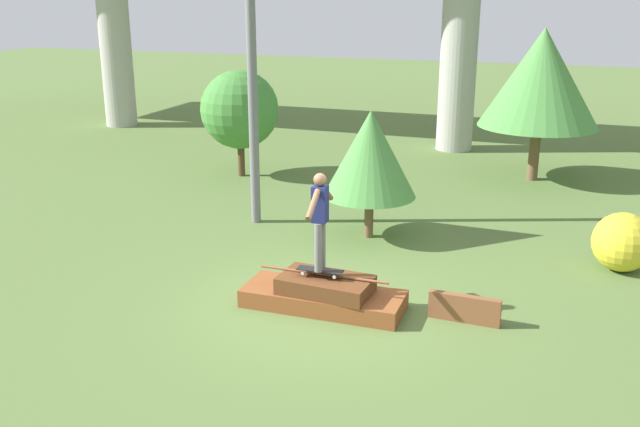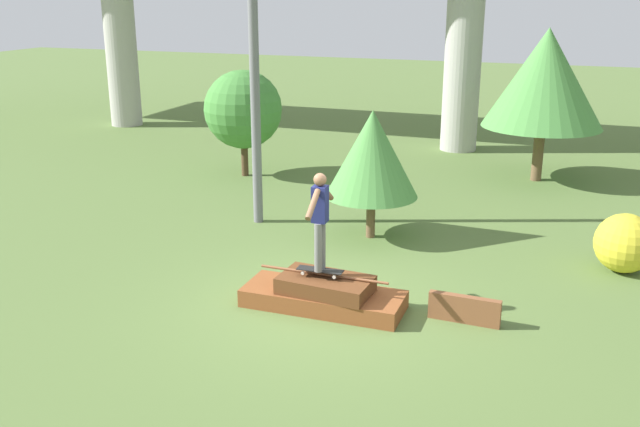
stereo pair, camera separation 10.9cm
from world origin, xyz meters
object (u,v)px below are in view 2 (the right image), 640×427
(utility_pole, at_px, (253,12))
(bush_yellow_flowering, at_px, (625,243))
(skater, at_px, (320,215))
(tree_behind_right, at_px, (243,110))
(skateboard, at_px, (320,270))
(tree_mid_back, at_px, (372,154))
(tree_behind_left, at_px, (545,78))

(utility_pole, distance_m, bush_yellow_flowering, 8.18)
(bush_yellow_flowering, bearing_deg, utility_pole, 177.31)
(skater, relative_size, tree_behind_right, 0.55)
(skater, xyz_separation_m, tree_behind_right, (-4.76, 7.10, 0.23))
(skateboard, xyz_separation_m, bush_yellow_flowering, (4.47, 3.30, -0.12))
(skateboard, distance_m, skater, 0.89)
(tree_behind_right, bearing_deg, utility_pole, -59.94)
(utility_pole, distance_m, tree_mid_back, 3.66)
(tree_behind_left, height_order, bush_yellow_flowering, tree_behind_left)
(tree_mid_back, distance_m, bush_yellow_flowering, 4.84)
(tree_behind_left, relative_size, bush_yellow_flowering, 3.68)
(skateboard, distance_m, utility_pole, 5.87)
(tree_behind_left, relative_size, tree_mid_back, 1.51)
(skater, height_order, tree_behind_right, tree_behind_right)
(skateboard, xyz_separation_m, tree_behind_left, (2.58, 9.29, 1.99))
(tree_behind_right, bearing_deg, skater, -56.19)
(skateboard, bearing_deg, skater, 0.00)
(skateboard, xyz_separation_m, utility_pole, (-2.75, 3.64, 3.69))
(skater, bearing_deg, bush_yellow_flowering, 36.44)
(tree_behind_left, height_order, tree_mid_back, tree_behind_left)
(tree_mid_back, bearing_deg, skateboard, -86.46)
(utility_pole, relative_size, bush_yellow_flowering, 8.01)
(utility_pole, height_order, tree_behind_left, utility_pole)
(skateboard, relative_size, tree_behind_right, 0.26)
(skater, distance_m, tree_mid_back, 3.53)
(skateboard, height_order, utility_pole, utility_pole)
(tree_behind_left, distance_m, tree_behind_right, 7.70)
(skateboard, bearing_deg, tree_behind_left, 74.49)
(skateboard, bearing_deg, bush_yellow_flowering, 36.44)
(skateboard, bearing_deg, utility_pole, 127.09)
(utility_pole, bearing_deg, tree_behind_right, 120.06)
(skateboard, xyz_separation_m, tree_behind_right, (-4.76, 7.10, 1.12))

